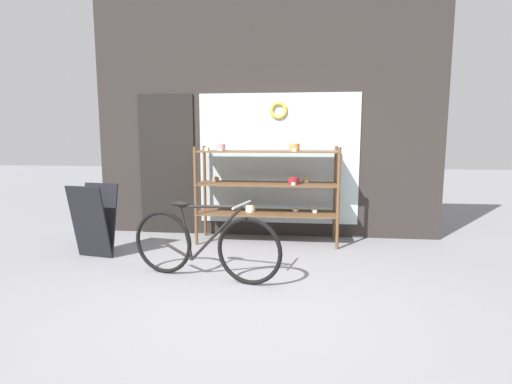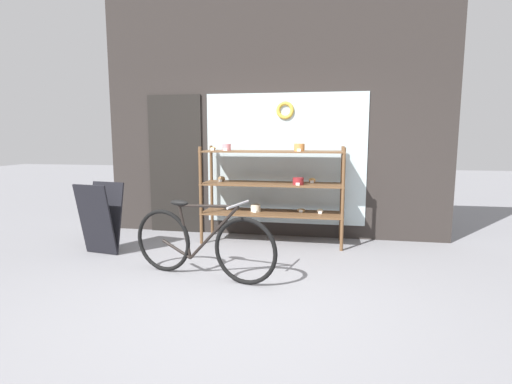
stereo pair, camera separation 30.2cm
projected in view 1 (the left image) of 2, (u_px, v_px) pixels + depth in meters
name	position (u px, v px, depth m)	size (l,w,h in m)	color
ground_plane	(241.00, 296.00, 3.74)	(30.00, 30.00, 0.00)	gray
storefront_facade	(263.00, 111.00, 5.82)	(5.09, 0.13, 3.82)	#2D2826
display_case	(267.00, 184.00, 5.54)	(1.95, 0.56, 1.39)	brown
bicycle	(204.00, 244.00, 4.16)	(1.66, 0.54, 0.83)	black
sandwich_board	(94.00, 221.00, 4.90)	(0.53, 0.45, 0.90)	black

